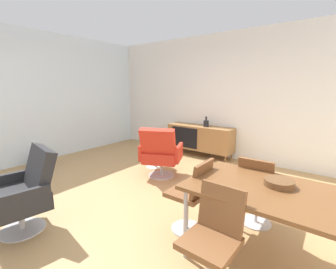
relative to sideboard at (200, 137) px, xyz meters
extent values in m
plane|color=tan|center=(0.52, -2.30, -0.44)|extent=(8.32, 8.32, 0.00)
cube|color=white|center=(0.52, 0.30, 0.96)|extent=(6.80, 0.12, 2.80)
cube|color=silver|center=(-2.68, -2.30, 0.96)|extent=(0.12, 5.60, 2.80)
cube|color=olive|center=(0.00, 0.00, 0.00)|extent=(1.60, 0.44, 0.56)
cube|color=black|center=(-0.30, -0.22, 0.00)|extent=(0.70, 0.01, 0.48)
cylinder|color=olive|center=(-0.74, -0.17, -0.36)|extent=(0.03, 0.03, 0.16)
cylinder|color=olive|center=(0.74, -0.17, -0.36)|extent=(0.03, 0.03, 0.16)
cylinder|color=olive|center=(-0.74, 0.17, -0.36)|extent=(0.03, 0.03, 0.16)
cylinder|color=olive|center=(0.74, 0.17, -0.36)|extent=(0.03, 0.03, 0.16)
cylinder|color=black|center=(0.15, 0.00, 0.35)|extent=(0.12, 0.12, 0.14)
cylinder|color=black|center=(0.15, 0.00, 0.47)|extent=(0.04, 0.04, 0.09)
cube|color=brown|center=(2.33, -2.69, 0.28)|extent=(1.60, 0.90, 0.04)
cylinder|color=#B7B7BC|center=(1.61, -3.08, -0.09)|extent=(0.04, 0.04, 0.70)
cylinder|color=#B7B7BC|center=(1.61, -2.30, -0.09)|extent=(0.04, 0.04, 0.70)
cylinder|color=brown|center=(2.28, -2.57, 0.33)|extent=(0.26, 0.26, 0.06)
cube|color=brown|center=(1.38, -2.69, 0.01)|extent=(0.40, 0.40, 0.05)
cube|color=brown|center=(1.56, -2.69, 0.23)|extent=(0.09, 0.38, 0.38)
cylinder|color=#B7B7BC|center=(1.38, -2.69, -0.23)|extent=(0.04, 0.04, 0.42)
cylinder|color=#B7B7BC|center=(1.38, -2.69, -0.43)|extent=(0.36, 0.36, 0.01)
cube|color=brown|center=(1.98, -3.31, 0.01)|extent=(0.41, 0.41, 0.05)
cube|color=brown|center=(1.98, -3.13, 0.23)|extent=(0.38, 0.10, 0.38)
cube|color=brown|center=(1.98, -2.07, 0.01)|extent=(0.41, 0.41, 0.05)
cube|color=brown|center=(1.98, -2.25, 0.23)|extent=(0.38, 0.10, 0.38)
cylinder|color=#B7B7BC|center=(1.98, -2.07, -0.23)|extent=(0.04, 0.04, 0.42)
cylinder|color=#B7B7BC|center=(1.98, -2.07, -0.43)|extent=(0.36, 0.36, 0.01)
cube|color=red|center=(0.10, -1.58, -0.06)|extent=(0.78, 0.76, 0.20)
cube|color=red|center=(0.20, -1.80, 0.25)|extent=(0.66, 0.50, 0.51)
cube|color=red|center=(0.40, -1.44, 0.02)|extent=(0.27, 0.48, 0.28)
cube|color=red|center=(-0.20, -1.72, 0.02)|extent=(0.27, 0.48, 0.28)
cylinder|color=#B7B7BC|center=(0.10, -1.58, -0.30)|extent=(0.06, 0.06, 0.28)
cylinder|color=#B7B7BC|center=(0.10, -1.58, -0.43)|extent=(0.48, 0.48, 0.02)
cube|color=#262628|center=(-0.12, -3.86, -0.06)|extent=(0.69, 0.65, 0.20)
cube|color=#262628|center=(-0.08, -3.63, 0.25)|extent=(0.64, 0.37, 0.51)
cube|color=#262628|center=(-0.44, -3.81, 0.02)|extent=(0.14, 0.51, 0.28)
cube|color=#262628|center=(0.21, -3.92, 0.02)|extent=(0.14, 0.51, 0.28)
cylinder|color=#B7B7BC|center=(-0.12, -3.86, -0.30)|extent=(0.06, 0.06, 0.28)
cylinder|color=#B7B7BC|center=(-0.12, -3.86, -0.43)|extent=(0.48, 0.48, 0.02)
cylinder|color=white|center=(-0.34, -1.28, 0.07)|extent=(0.44, 0.44, 0.02)
cylinder|color=white|center=(-0.34, -1.28, -0.19)|extent=(0.05, 0.05, 0.50)
cone|color=white|center=(-0.34, -1.28, -0.43)|extent=(0.32, 0.32, 0.02)
cylinder|color=#262628|center=(-0.34, -1.28, 0.11)|extent=(0.20, 0.20, 0.05)
sphere|color=orange|center=(-0.30, -1.29, 0.15)|extent=(0.07, 0.07, 0.07)
sphere|color=orange|center=(-0.38, -1.29, 0.15)|extent=(0.07, 0.07, 0.07)
cube|color=#334C8C|center=(-2.21, -2.73, -0.43)|extent=(0.31, 0.37, 0.03)
cube|color=gold|center=(-2.22, -2.72, -0.40)|extent=(0.26, 0.35, 0.02)
cube|color=silver|center=(-2.22, -2.73, -0.39)|extent=(0.30, 0.39, 0.02)
cube|color=red|center=(-2.20, -2.74, -0.37)|extent=(0.30, 0.36, 0.02)
cube|color=#334C8C|center=(-2.22, -2.72, -0.35)|extent=(0.28, 0.35, 0.02)
cube|color=#262626|center=(-2.20, -2.73, -0.33)|extent=(0.32, 0.37, 0.03)
cube|color=red|center=(-2.20, -2.72, -0.30)|extent=(0.29, 0.35, 0.03)
cube|color=#262626|center=(-2.20, -2.73, -0.28)|extent=(0.27, 0.38, 0.01)
cube|color=#3F7F4C|center=(-2.21, -2.73, -0.26)|extent=(0.31, 0.36, 0.02)
cube|color=#334C8C|center=(-2.20, -2.73, -0.25)|extent=(0.32, 0.36, 0.02)
camera|label=1|loc=(2.68, -4.75, 1.18)|focal=24.76mm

